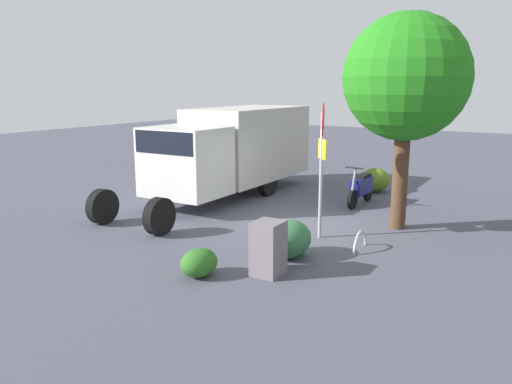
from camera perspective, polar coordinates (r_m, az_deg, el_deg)
name	(u,v)px	position (r m, az deg, el deg)	size (l,w,h in m)	color
ground_plane	(309,225)	(12.85, 5.97, -3.71)	(60.00, 60.00, 0.00)	#474855
box_truck_near	(232,147)	(15.93, -2.71, 5.09)	(8.29, 2.26, 2.76)	black
motorcycle	(361,187)	(15.18, 11.84, 0.55)	(1.81, 0.55, 1.20)	black
stop_sign	(322,149)	(11.41, 7.50, 4.79)	(0.71, 0.33, 3.08)	#9E9EA3
street_tree	(406,79)	(12.52, 16.63, 12.21)	(2.97, 2.97, 5.13)	#47301E
utility_cabinet	(268,248)	(9.36, 1.40, -6.39)	(0.57, 0.52, 1.02)	slate
bike_rack_hoop	(360,250)	(11.12, 11.65, -6.40)	(0.85, 0.85, 0.05)	#B7B7BC
shrub_near_sign	(375,180)	(17.14, 13.31, 1.33)	(1.15, 0.94, 0.78)	#4F741D
shrub_mid_verge	(199,263)	(9.41, -6.45, -7.96)	(0.77, 0.63, 0.52)	#2C6521
shrub_by_tree	(288,239)	(10.35, 3.59, -5.31)	(1.13, 0.93, 0.77)	#346B41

